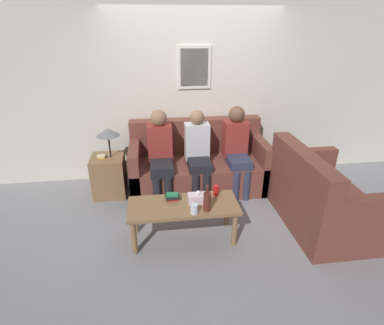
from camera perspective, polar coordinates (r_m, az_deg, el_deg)
ground_plane at (r=4.20m, az=2.17°, el=-7.88°), size 16.00×16.00×0.00m
wall_back at (r=4.62m, az=0.36°, el=12.81°), size 9.00×0.08×2.60m
couch_main at (r=4.50m, az=1.12°, el=-0.62°), size 1.97×0.89×0.98m
couch_side at (r=3.97m, az=23.10°, el=-6.56°), size 0.89×1.37×0.98m
coffee_table at (r=3.38m, az=-1.65°, el=-8.92°), size 1.22×0.49×0.46m
side_table_with_lamp at (r=4.43m, az=-15.51°, el=-1.86°), size 0.45×0.45×1.00m
wine_bottle at (r=3.20m, az=2.89°, el=-7.31°), size 0.08×0.08×0.30m
drinking_glass at (r=3.18m, az=0.42°, el=-8.80°), size 0.08×0.08×0.11m
book_stack at (r=3.42m, az=-3.74°, el=-6.50°), size 0.16×0.12×0.07m
soda_can at (r=3.50m, az=4.59°, el=-5.31°), size 0.07×0.07×0.12m
tissue_box at (r=3.36m, az=1.21°, el=-6.75°), size 0.23×0.12×0.15m
person_left at (r=4.16m, az=-6.02°, el=2.06°), size 0.34×0.64×1.23m
person_middle at (r=4.20m, az=1.16°, el=2.21°), size 0.34×0.60×1.21m
person_right at (r=4.34m, az=8.54°, el=3.01°), size 0.34×0.62×1.23m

